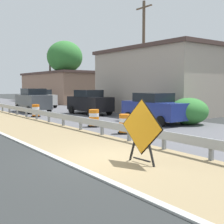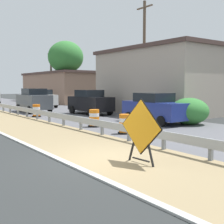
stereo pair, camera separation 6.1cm
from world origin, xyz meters
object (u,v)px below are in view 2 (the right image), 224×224
(car_mid_far_lane, at_px, (90,102))
(traffic_barrel_close, at_px, (94,119))
(car_distant_a, at_px, (155,108))
(warning_sign_diamond, at_px, (141,129))
(car_trailing_far_lane, at_px, (34,100))
(utility_pole_near, at_px, (144,56))
(traffic_barrel_mid, at_px, (36,111))
(utility_pole_mid, at_px, (51,75))
(traffic_barrel_nearest, at_px, (124,125))
(car_trailing_near_lane, at_px, (43,98))

(car_mid_far_lane, bearing_deg, traffic_barrel_close, -32.39)
(car_mid_far_lane, distance_m, car_distant_a, 7.45)
(warning_sign_diamond, xyz_separation_m, car_trailing_far_lane, (4.08, 19.15, 0.00))
(warning_sign_diamond, relative_size, car_distant_a, 0.43)
(car_mid_far_lane, bearing_deg, utility_pole_near, 52.19)
(warning_sign_diamond, xyz_separation_m, utility_pole_near, (10.75, 11.79, 3.71))
(traffic_barrel_mid, bearing_deg, utility_pole_mid, 61.82)
(car_trailing_far_lane, bearing_deg, traffic_barrel_mid, 163.16)
(traffic_barrel_mid, bearing_deg, car_distant_a, -59.32)
(car_trailing_far_lane, bearing_deg, traffic_barrel_close, 177.86)
(car_trailing_far_lane, bearing_deg, car_distant_a, -162.90)
(traffic_barrel_nearest, relative_size, traffic_barrel_mid, 1.02)
(warning_sign_diamond, bearing_deg, traffic_barrel_mid, -102.85)
(warning_sign_diamond, bearing_deg, traffic_barrel_nearest, -126.22)
(warning_sign_diamond, distance_m, traffic_barrel_close, 8.38)
(traffic_barrel_nearest, height_order, traffic_barrel_mid, traffic_barrel_nearest)
(traffic_barrel_mid, height_order, car_trailing_near_lane, car_trailing_near_lane)
(car_trailing_near_lane, height_order, car_trailing_far_lane, car_trailing_far_lane)
(traffic_barrel_nearest, bearing_deg, utility_pole_mid, 73.02)
(traffic_barrel_mid, height_order, car_distant_a, car_distant_a)
(traffic_barrel_close, bearing_deg, car_trailing_far_lane, 85.84)
(traffic_barrel_mid, bearing_deg, car_trailing_near_lane, 64.18)
(traffic_barrel_close, xyz_separation_m, utility_pole_near, (7.51, 4.08, 4.32))
(traffic_barrel_close, bearing_deg, traffic_barrel_mid, 94.86)
(warning_sign_diamond, relative_size, traffic_barrel_nearest, 2.05)
(warning_sign_diamond, bearing_deg, car_distant_a, -139.54)
(traffic_barrel_mid, height_order, car_trailing_far_lane, car_trailing_far_lane)
(utility_pole_mid, bearing_deg, warning_sign_diamond, -109.80)
(car_mid_far_lane, xyz_separation_m, utility_pole_mid, (3.85, 16.10, 2.73))
(warning_sign_diamond, xyz_separation_m, traffic_barrel_mid, (2.63, 14.92, -0.63))
(warning_sign_diamond, xyz_separation_m, car_mid_far_lane, (7.12, 14.38, -0.05))
(car_mid_far_lane, height_order, car_distant_a, car_mid_far_lane)
(traffic_barrel_mid, xyz_separation_m, car_trailing_near_lane, (4.48, 9.26, 0.55))
(warning_sign_diamond, height_order, traffic_barrel_close, warning_sign_diamond)
(utility_pole_near, bearing_deg, traffic_barrel_mid, 158.93)
(car_trailing_near_lane, bearing_deg, traffic_barrel_close, -11.61)
(traffic_barrel_nearest, distance_m, car_distant_a, 4.83)
(car_distant_a, xyz_separation_m, utility_pole_mid, (3.61, 23.55, 2.78))
(car_mid_far_lane, bearing_deg, car_distant_a, -0.39)
(car_mid_far_lane, height_order, car_trailing_far_lane, car_trailing_far_lane)
(traffic_barrel_nearest, xyz_separation_m, car_distant_a, (4.26, 2.22, 0.52))
(car_mid_far_lane, bearing_deg, traffic_barrel_nearest, -24.81)
(traffic_barrel_nearest, xyz_separation_m, car_mid_far_lane, (4.02, 9.67, 0.58))
(warning_sign_diamond, distance_m, utility_pole_mid, 32.51)
(car_trailing_near_lane, height_order, utility_pole_mid, utility_pole_mid)
(traffic_barrel_close, bearing_deg, utility_pole_mid, 71.26)
(warning_sign_diamond, height_order, utility_pole_near, utility_pole_near)
(car_trailing_near_lane, height_order, utility_pole_near, utility_pole_near)
(car_mid_far_lane, bearing_deg, warning_sign_diamond, -28.60)
(utility_pole_near, bearing_deg, warning_sign_diamond, -132.37)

